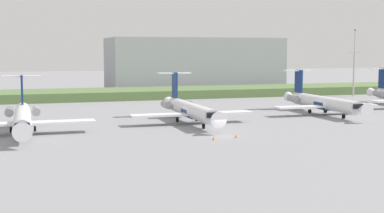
{
  "coord_description": "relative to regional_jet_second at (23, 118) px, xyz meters",
  "views": [
    {
      "loc": [
        -29.54,
        -78.31,
        13.37
      ],
      "look_at": [
        0.0,
        16.35,
        3.0
      ],
      "focal_mm": 50.18,
      "sensor_mm": 36.0,
      "label": 1
    }
  ],
  "objects": [
    {
      "name": "ground_plane",
      "position": [
        30.11,
        18.15,
        -2.54
      ],
      "size": [
        500.0,
        500.0,
        0.0
      ],
      "primitive_type": "plane",
      "color": "gray"
    },
    {
      "name": "grass_berm",
      "position": [
        30.11,
        60.13,
        -1.34
      ],
      "size": [
        320.0,
        20.0,
        2.39
      ],
      "primitive_type": "cube",
      "color": "#597542",
      "rests_on": "ground"
    },
    {
      "name": "regional_jet_second",
      "position": [
        0.0,
        0.0,
        0.0
      ],
      "size": [
        22.81,
        31.0,
        9.0
      ],
      "color": "white",
      "rests_on": "ground"
    },
    {
      "name": "regional_jet_third",
      "position": [
        29.59,
        4.2,
        0.0
      ],
      "size": [
        22.81,
        31.0,
        9.0
      ],
      "color": "white",
      "rests_on": "ground"
    },
    {
      "name": "regional_jet_fourth",
      "position": [
        60.35,
        9.03,
        0.0
      ],
      "size": [
        22.81,
        31.0,
        9.0
      ],
      "color": "white",
      "rests_on": "ground"
    },
    {
      "name": "antenna_mast",
      "position": [
        92.55,
        45.48,
        5.65
      ],
      "size": [
        4.4,
        0.5,
        19.57
      ],
      "color": "#B2B2B7",
      "rests_on": "ground"
    },
    {
      "name": "distant_hangar",
      "position": [
        56.19,
        86.19,
        6.26
      ],
      "size": [
        58.09,
        25.34,
        17.58
      ],
      "primitive_type": "cube",
      "color": "#9EA3AD",
      "rests_on": "ground"
    },
    {
      "name": "safety_cone_front_marker",
      "position": [
        27.38,
        -15.18,
        -2.26
      ],
      "size": [
        0.44,
        0.44,
        0.55
      ],
      "primitive_type": "cone",
      "color": "orange",
      "rests_on": "ground"
    },
    {
      "name": "safety_cone_mid_marker",
      "position": [
        31.33,
        -14.38,
        -2.26
      ],
      "size": [
        0.44,
        0.44,
        0.55
      ],
      "primitive_type": "cone",
      "color": "orange",
      "rests_on": "ground"
    }
  ]
}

